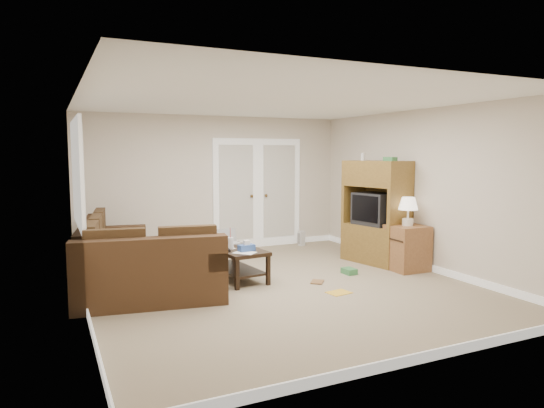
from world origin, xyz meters
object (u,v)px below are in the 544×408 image
side_cabinet (407,244)px  tv_armoire (376,211)px  coffee_table (235,262)px  sectional_sofa (129,264)px

side_cabinet → tv_armoire: bearing=100.2°
coffee_table → tv_armoire: bearing=-5.7°
coffee_table → side_cabinet: side_cabinet is taller
tv_armoire → side_cabinet: (0.11, -0.66, -0.44)m
coffee_table → tv_armoire: (2.51, 0.03, 0.60)m
sectional_sofa → tv_armoire: bearing=7.7°
sectional_sofa → side_cabinet: size_ratio=2.60×
sectional_sofa → side_cabinet: side_cabinet is taller
sectional_sofa → coffee_table: sectional_sofa is taller
coffee_table → sectional_sofa: bearing=169.0°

